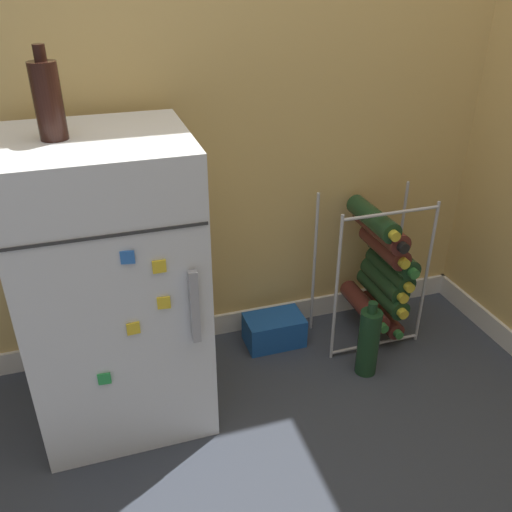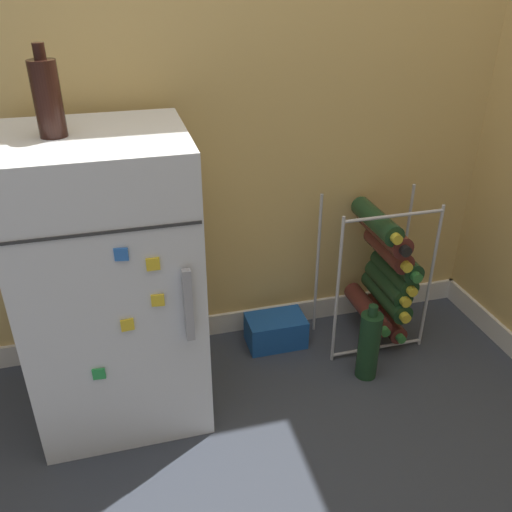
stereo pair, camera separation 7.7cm
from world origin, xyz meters
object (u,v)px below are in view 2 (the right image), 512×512
at_px(soda_box, 276,330).
at_px(fridge_top_bottle, 47,98).
at_px(wine_rack, 385,270).
at_px(loose_bottle_floor, 369,345).
at_px(mini_fridge, 113,283).

bearing_deg(soda_box, fridge_top_bottle, -166.71).
relative_size(wine_rack, soda_box, 2.65).
relative_size(wine_rack, fridge_top_bottle, 2.58).
height_order(wine_rack, fridge_top_bottle, fridge_top_bottle).
bearing_deg(loose_bottle_floor, wine_rack, 54.72).
bearing_deg(wine_rack, loose_bottle_floor, -125.28).
xyz_separation_m(wine_rack, fridge_top_bottle, (-1.10, -0.10, 0.74)).
relative_size(mini_fridge, loose_bottle_floor, 3.08).
bearing_deg(wine_rack, soda_box, 172.05).
distance_m(fridge_top_bottle, loose_bottle_floor, 1.32).
relative_size(wine_rack, loose_bottle_floor, 1.98).
height_order(soda_box, fridge_top_bottle, fridge_top_bottle).
xyz_separation_m(soda_box, loose_bottle_floor, (0.27, -0.27, 0.08)).
xyz_separation_m(wine_rack, soda_box, (-0.42, 0.06, -0.25)).
relative_size(soda_box, loose_bottle_floor, 0.75).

